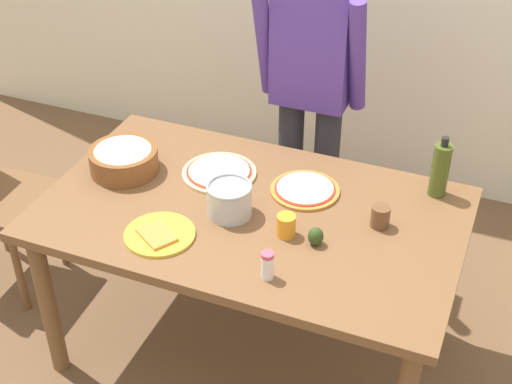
{
  "coord_description": "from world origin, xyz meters",
  "views": [
    {
      "loc": [
        0.85,
        -2.06,
        2.41
      ],
      "look_at": [
        0.0,
        0.05,
        0.81
      ],
      "focal_mm": 51.02,
      "sensor_mm": 36.0,
      "label": 1
    }
  ],
  "objects": [
    {
      "name": "olive_oil_bottle",
      "position": [
        0.63,
        0.37,
        0.87
      ],
      "size": [
        0.07,
        0.07,
        0.26
      ],
      "color": "#47561E",
      "rests_on": "dining_table"
    },
    {
      "name": "cup_orange",
      "position": [
        0.18,
        -0.09,
        0.8
      ],
      "size": [
        0.07,
        0.07,
        0.08
      ],
      "primitive_type": "cylinder",
      "color": "orange",
      "rests_on": "dining_table"
    },
    {
      "name": "cup_small_brown",
      "position": [
        0.48,
        0.09,
        0.8
      ],
      "size": [
        0.07,
        0.07,
        0.08
      ],
      "primitive_type": "cylinder",
      "color": "brown",
      "rests_on": "dining_table"
    },
    {
      "name": "salt_shaker",
      "position": [
        0.2,
        -0.33,
        0.81
      ],
      "size": [
        0.04,
        0.04,
        0.11
      ],
      "color": "white",
      "rests_on": "dining_table"
    },
    {
      "name": "avocado",
      "position": [
        0.29,
        -0.1,
        0.8
      ],
      "size": [
        0.06,
        0.06,
        0.07
      ],
      "primitive_type": "ellipsoid",
      "color": "#2D4219",
      "rests_on": "dining_table"
    },
    {
      "name": "dining_table",
      "position": [
        0.0,
        0.0,
        0.67
      ],
      "size": [
        1.6,
        0.96,
        0.76
      ],
      "color": "brown",
      "rests_on": "ground"
    },
    {
      "name": "pizza_cooked_on_tray",
      "position": [
        0.15,
        0.19,
        0.77
      ],
      "size": [
        0.27,
        0.27,
        0.02
      ],
      "color": "#C67A33",
      "rests_on": "dining_table"
    },
    {
      "name": "ground",
      "position": [
        0.0,
        0.0,
        0.0
      ],
      "size": [
        8.0,
        8.0,
        0.0
      ],
      "primitive_type": "plane",
      "color": "brown"
    },
    {
      "name": "pizza_raw_on_board",
      "position": [
        -0.21,
        0.18,
        0.77
      ],
      "size": [
        0.3,
        0.3,
        0.02
      ],
      "color": "beige",
      "rests_on": "dining_table"
    },
    {
      "name": "steel_pot",
      "position": [
        -0.07,
        -0.05,
        0.83
      ],
      "size": [
        0.17,
        0.17,
        0.13
      ],
      "color": "#B7B7BC",
      "rests_on": "dining_table"
    },
    {
      "name": "person_cook",
      "position": [
        -0.02,
        0.76,
        0.94
      ],
      "size": [
        0.49,
        0.25,
        1.62
      ],
      "color": "#2D2D38",
      "rests_on": "ground"
    },
    {
      "name": "popcorn_bowl",
      "position": [
        -0.58,
        0.06,
        0.82
      ],
      "size": [
        0.28,
        0.28,
        0.11
      ],
      "color": "brown",
      "rests_on": "dining_table"
    },
    {
      "name": "plate_with_slice",
      "position": [
        -0.25,
        -0.27,
        0.77
      ],
      "size": [
        0.26,
        0.26,
        0.02
      ],
      "color": "gold",
      "rests_on": "dining_table"
    }
  ]
}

